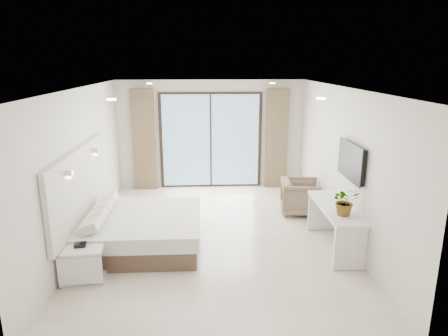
{
  "coord_description": "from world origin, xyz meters",
  "views": [
    {
      "loc": [
        -0.18,
        -6.79,
        3.14
      ],
      "look_at": [
        0.2,
        0.4,
        1.2
      ],
      "focal_mm": 32.0,
      "sensor_mm": 36.0,
      "label": 1
    }
  ],
  "objects_px": {
    "bed": "(140,230)",
    "nightstand": "(84,264)",
    "armchair": "(301,195)",
    "console_desk": "(335,217)"
  },
  "relations": [
    {
      "from": "console_desk",
      "to": "armchair",
      "type": "bearing_deg",
      "value": 96.54
    },
    {
      "from": "bed",
      "to": "armchair",
      "type": "xyz_separation_m",
      "value": [
        3.15,
        1.42,
        0.1
      ]
    },
    {
      "from": "console_desk",
      "to": "nightstand",
      "type": "bearing_deg",
      "value": -168.08
    },
    {
      "from": "bed",
      "to": "nightstand",
      "type": "xyz_separation_m",
      "value": [
        -0.65,
        -1.08,
        -0.03
      ]
    },
    {
      "from": "armchair",
      "to": "nightstand",
      "type": "bearing_deg",
      "value": 130.74
    },
    {
      "from": "nightstand",
      "to": "armchair",
      "type": "bearing_deg",
      "value": 28.34
    },
    {
      "from": "nightstand",
      "to": "console_desk",
      "type": "bearing_deg",
      "value": 6.94
    },
    {
      "from": "bed",
      "to": "nightstand",
      "type": "bearing_deg",
      "value": -121.02
    },
    {
      "from": "nightstand",
      "to": "armchair",
      "type": "relative_size",
      "value": 0.77
    },
    {
      "from": "nightstand",
      "to": "console_desk",
      "type": "xyz_separation_m",
      "value": [
        3.99,
        0.84,
        0.31
      ]
    }
  ]
}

